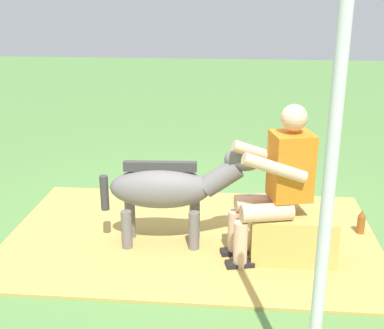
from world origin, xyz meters
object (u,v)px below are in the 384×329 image
hay_bale (292,237)px  pony_standing (171,188)px  person_seated (276,180)px  soda_bottle (361,223)px  tent_pole_left (327,204)px

hay_bale → pony_standing: bearing=-8.5°
person_seated → soda_bottle: size_ratio=5.18×
pony_standing → hay_bale: bearing=171.5°
hay_bale → pony_standing: size_ratio=0.49×
pony_standing → tent_pole_left: tent_pole_left is taller
pony_standing → soda_bottle: (-1.65, -0.33, -0.41)m
soda_bottle → tent_pole_left: size_ratio=0.11×
soda_bottle → tent_pole_left: bearing=71.1°
pony_standing → person_seated: bearing=168.3°
hay_bale → pony_standing: (0.99, -0.15, 0.33)m
pony_standing → tent_pole_left: 2.07m
hay_bale → person_seated: (0.16, 0.03, 0.49)m
soda_bottle → tent_pole_left: 2.42m
pony_standing → tent_pole_left: bearing=118.5°
person_seated → tent_pole_left: tent_pole_left is taller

